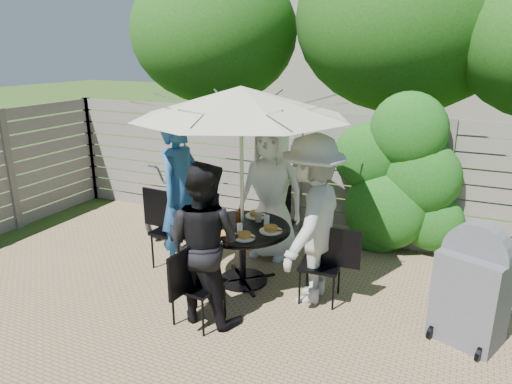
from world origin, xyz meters
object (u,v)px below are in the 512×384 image
at_px(umbrella, 241,102).
at_px(chair_right, 321,279).
at_px(plate_back, 256,215).
at_px(coffee_cup, 258,217).
at_px(person_left, 181,196).
at_px(person_front, 204,243).
at_px(syrup_jug, 240,218).
at_px(person_back, 272,192).
at_px(plate_front, 227,235).
at_px(glass_right, 267,221).
at_px(chair_left, 175,245).
at_px(person_right, 312,220).
at_px(chair_back, 275,234).
at_px(patio_table, 242,244).
at_px(bbq_grill, 472,289).
at_px(bicycle, 192,193).
at_px(chair_front, 198,300).
at_px(glass_left, 218,220).
at_px(plate_left, 215,219).
at_px(plate_right, 271,229).
at_px(plate_extra, 244,236).
at_px(glass_front, 240,230).

relative_size(umbrella, chair_right, 2.75).
bearing_deg(plate_back, coffee_cup, -55.38).
height_order(person_left, person_front, person_left).
bearing_deg(syrup_jug, person_back, 84.68).
bearing_deg(coffee_cup, plate_front, -100.70).
distance_m(person_back, glass_right, 0.78).
bearing_deg(chair_left, person_right, 2.84).
xyz_separation_m(chair_back, plate_back, (-0.01, -0.60, 0.48)).
height_order(patio_table, glass_right, glass_right).
bearing_deg(umbrella, bbq_grill, -3.15).
xyz_separation_m(chair_right, bicycle, (-2.53, 1.38, 0.26)).
height_order(chair_front, chair_right, chair_front).
xyz_separation_m(person_back, syrup_jug, (-0.07, -0.78, -0.11)).
bearing_deg(plate_front, person_left, 155.63).
xyz_separation_m(chair_back, chair_front, (-0.03, -1.93, 0.01)).
height_order(plate_back, bicycle, bicycle).
distance_m(person_front, plate_back, 1.19).
distance_m(glass_left, coffee_cup, 0.48).
bearing_deg(plate_left, person_front, -67.47).
xyz_separation_m(plate_front, coffee_cup, (0.11, 0.58, 0.04)).
distance_m(plate_left, plate_right, 0.72).
distance_m(person_back, plate_back, 0.50).
xyz_separation_m(person_right, plate_extra, (-0.65, -0.29, -0.19)).
bearing_deg(glass_front, plate_left, 149.90).
distance_m(person_back, person_right, 1.17).
distance_m(chair_left, bicycle, 1.49).
bearing_deg(person_right, syrup_jug, -93.22).
height_order(plate_back, glass_front, glass_front).
xyz_separation_m(plate_back, glass_left, (-0.27, -0.46, 0.05)).
height_order(person_left, plate_right, person_left).
distance_m(plate_right, bbq_grill, 2.08).
bearing_deg(coffee_cup, chair_front, -95.81).
distance_m(umbrella, chair_front, 2.10).
relative_size(plate_left, bicycle, 0.13).
bearing_deg(person_back, glass_left, -105.52).
xyz_separation_m(chair_front, plate_right, (0.38, 0.96, 0.47)).
height_order(patio_table, person_front, person_front).
distance_m(plate_back, glass_right, 0.37).
relative_size(glass_left, bicycle, 0.07).
relative_size(plate_extra, glass_right, 1.71).
xyz_separation_m(patio_table, glass_left, (-0.26, -0.10, 0.29)).
distance_m(chair_right, glass_left, 1.33).
bearing_deg(glass_right, plate_extra, -102.05).
relative_size(plate_front, bicycle, 0.13).
bearing_deg(glass_left, plate_back, 59.90).
height_order(glass_front, syrup_jug, syrup_jug).
bearing_deg(glass_front, chair_left, 165.42).
relative_size(glass_right, coffee_cup, 1.17).
bearing_deg(glass_right, chair_left, -176.07).
relative_size(plate_front, plate_right, 1.00).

